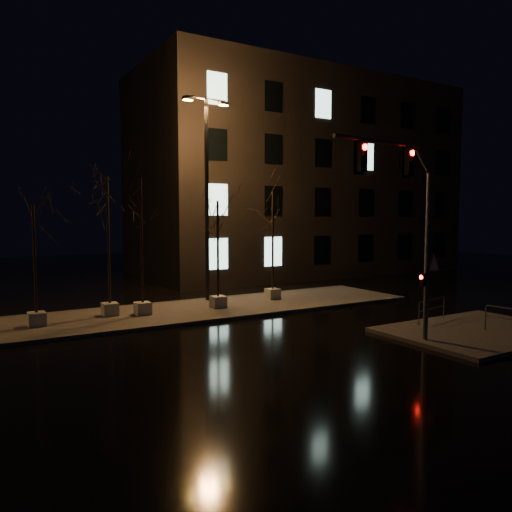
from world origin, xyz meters
TOP-DOWN VIEW (x-y plane):
  - ground at (0.00, 0.00)m, footprint 90.00×90.00m
  - median at (0.00, 6.00)m, footprint 22.00×5.00m
  - sidewalk_corner at (7.50, -3.50)m, footprint 7.00×5.00m
  - building at (14.00, 18.00)m, footprint 25.00×12.00m
  - tree_0 at (-7.05, 5.85)m, footprint 1.80×1.80m
  - tree_1 at (-4.00, 6.52)m, footprint 1.80×1.80m
  - tree_2 at (-2.71, 5.95)m, footprint 1.80×1.80m
  - tree_3 at (0.94, 5.81)m, footprint 1.80×1.80m
  - tree_4 at (4.50, 6.54)m, footprint 1.80×1.80m
  - traffic_signal_mast at (3.42, -3.63)m, footprint 5.49×0.69m
  - streetlight_main at (1.41, 7.99)m, footprint 2.58×0.48m
  - guard_rail_a at (7.22, -1.50)m, footprint 2.10×0.50m
  - guard_rail_b at (7.88, -4.59)m, footprint 0.32×2.02m

SIDE VIEW (x-z plane):
  - ground at x=0.00m, z-range 0.00..0.00m
  - median at x=0.00m, z-range 0.00..0.15m
  - sidewalk_corner at x=7.50m, z-range 0.00..0.15m
  - guard_rail_a at x=7.22m, z-range 0.29..1.22m
  - guard_rail_b at x=7.88m, z-range 0.29..1.25m
  - tree_0 at x=-7.05m, z-range 1.43..6.38m
  - tree_3 at x=0.94m, z-range 1.50..6.71m
  - tree_4 at x=4.50m, z-range 1.65..7.43m
  - traffic_signal_mast at x=3.42m, z-range 1.21..7.94m
  - tree_2 at x=-2.71m, z-range 1.75..7.93m
  - tree_1 at x=-4.00m, z-range 1.76..8.00m
  - streetlight_main at x=1.41m, z-range 0.94..11.25m
  - building at x=14.00m, z-range 0.00..15.00m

